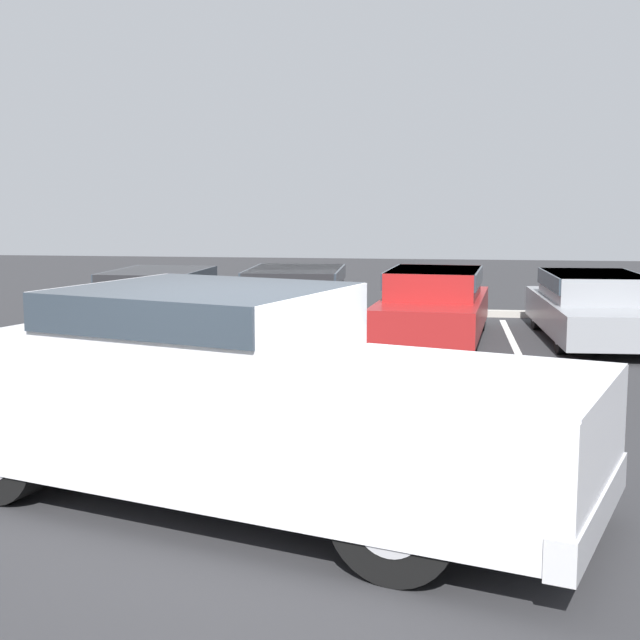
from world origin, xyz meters
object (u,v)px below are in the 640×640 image
parked_sedan_d (593,305)px  wheel_stop_curb (504,314)px  parked_sedan_c (434,302)px  parked_sedan_a (157,299)px  pickup_truck (238,396)px  parked_sedan_b (295,300)px

parked_sedan_d → wheel_stop_curb: bearing=-158.2°
parked_sedan_c → wheel_stop_curb: parked_sedan_c is taller
parked_sedan_a → parked_sedan_d: 8.01m
pickup_truck → parked_sedan_a: (-3.70, 9.16, -0.29)m
parked_sedan_a → parked_sedan_d: parked_sedan_d is taller
parked_sedan_b → wheel_stop_curb: bearing=125.6°
pickup_truck → parked_sedan_a: pickup_truck is taller
parked_sedan_a → parked_sedan_d: (8.01, -0.08, 0.03)m
pickup_truck → parked_sedan_b: size_ratio=1.39×
parked_sedan_a → parked_sedan_b: parked_sedan_b is taller
pickup_truck → parked_sedan_b: 9.04m
parked_sedan_a → parked_sedan_b: 2.69m
parked_sedan_b → parked_sedan_c: 2.53m
parked_sedan_d → pickup_truck: bearing=-27.8°
parked_sedan_b → parked_sedan_d: size_ratio=0.95×
parked_sedan_b → wheel_stop_curb: parked_sedan_b is taller
pickup_truck → wheel_stop_curb: size_ratio=3.46×
parked_sedan_a → wheel_stop_curb: 7.30m
parked_sedan_d → wheel_stop_curb: parked_sedan_d is taller
parked_sedan_c → wheel_stop_curb: size_ratio=2.43×
parked_sedan_b → parked_sedan_c: (2.53, -0.07, 0.01)m
parked_sedan_d → parked_sedan_c: bearing=-89.0°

